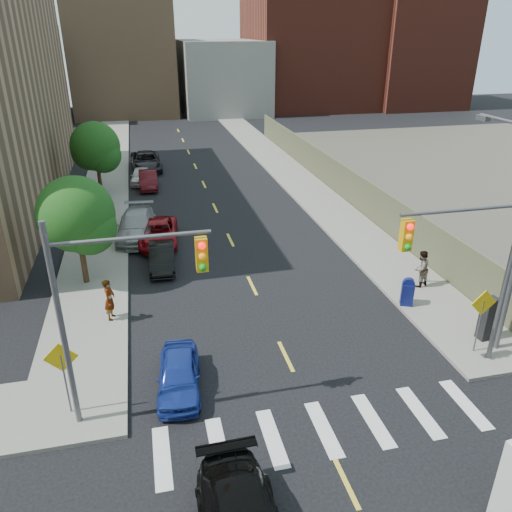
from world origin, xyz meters
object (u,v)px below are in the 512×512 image
parked_car_grey (146,161)px  payphone (488,318)px  parked_car_silver (136,226)px  parked_car_maroon (148,180)px  parked_car_red (159,233)px  parked_car_blue (179,375)px  pedestrian_east (421,269)px  parked_car_white (140,176)px  mailbox (407,292)px  pedestrian_west (110,299)px  parked_car_black (162,257)px

parked_car_grey → payphone: bearing=-69.2°
parked_car_silver → parked_car_maroon: bearing=90.1°
parked_car_grey → payphone: size_ratio=3.05×
parked_car_red → parked_car_maroon: size_ratio=1.16×
parked_car_blue → pedestrian_east: 13.04m
parked_car_red → parked_car_white: (-0.80, 13.04, -0.04)m
parked_car_silver → parked_car_grey: bearing=92.1°
mailbox → pedestrian_east: bearing=70.4°
parked_car_white → pedestrian_east: (12.88, -21.63, 0.46)m
mailbox → pedestrian_east: 2.14m
parked_car_maroon → payphone: payphone is taller
parked_car_white → pedestrian_west: bearing=-89.3°
parked_car_black → parked_car_silver: parked_car_silver is taller
payphone → parked_car_blue: bearing=174.2°
parked_car_black → parked_car_blue: bearing=-87.4°
parked_car_white → parked_car_grey: parked_car_grey is taller
parked_car_white → mailbox: mailbox is taller
mailbox → pedestrian_east: size_ratio=0.72×
parked_car_blue → parked_car_black: 10.07m
parked_car_maroon → mailbox: mailbox is taller
mailbox → parked_car_grey: bearing=136.5°
payphone → pedestrian_east: size_ratio=1.00×
parked_car_maroon → mailbox: 24.20m
parked_car_grey → pedestrian_east: 28.61m
pedestrian_west → parked_car_white: bearing=9.5°
mailbox → payphone: 3.64m
parked_car_silver → payphone: (13.58, -14.50, 0.30)m
parked_car_white → pedestrian_east: 25.18m
parked_car_blue → parked_car_maroon: bearing=96.4°
parked_car_red → pedestrian_west: (-2.46, -8.29, 0.43)m
parked_car_blue → payphone: size_ratio=1.98×
pedestrian_east → pedestrian_west: bearing=-21.6°
parked_car_maroon → pedestrian_west: pedestrian_west is taller
parked_car_grey → parked_car_silver: bearing=-95.3°
parked_car_blue → pedestrian_east: (12.08, 4.88, 0.45)m
parked_car_red → parked_car_white: bearing=98.5°
parked_car_blue → parked_car_red: size_ratio=0.78×
parked_car_maroon → parked_car_red: bearing=-88.2°
parked_car_silver → payphone: size_ratio=2.88×
parked_car_grey → mailbox: (10.79, -27.35, 0.01)m
parked_car_blue → parked_car_white: bearing=97.6°
parked_car_blue → parked_car_red: bearing=95.9°
mailbox → parked_car_blue: bearing=-137.3°
parked_car_black → parked_car_white: bearing=95.4°
parked_car_maroon → parked_car_white: bearing=112.6°
parked_car_blue → payphone: payphone is taller
parked_car_white → pedestrian_west: size_ratio=1.94×
pedestrian_west → parked_car_maroon: bearing=7.5°
parked_car_black → pedestrian_east: pedestrian_east is taller
parked_car_blue → parked_car_white: size_ratio=1.01×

